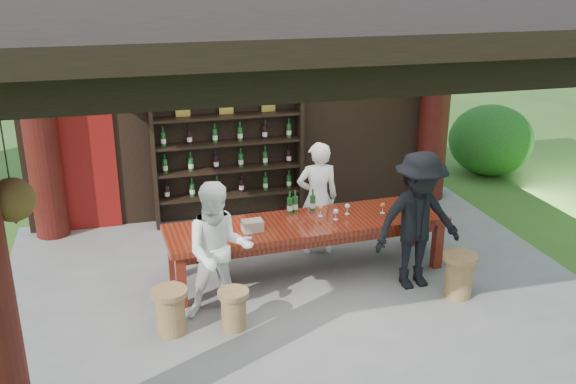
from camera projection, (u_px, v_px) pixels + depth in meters
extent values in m
plane|color=#2D5119|center=(296.00, 285.00, 8.30)|extent=(90.00, 90.00, 0.00)
cube|color=slate|center=(296.00, 289.00, 8.32)|extent=(7.40, 5.90, 0.10)
cube|color=black|center=(250.00, 114.00, 10.23)|extent=(7.00, 0.18, 3.30)
cube|color=maroon|center=(85.00, 167.00, 9.73)|extent=(0.95, 0.06, 2.00)
cylinder|color=#380C0A|center=(40.00, 130.00, 9.28)|extent=(0.50, 0.50, 3.30)
cylinder|color=#380C0A|center=(435.00, 105.00, 10.81)|extent=(0.50, 0.50, 3.30)
cube|color=black|center=(380.00, 72.00, 5.04)|extent=(6.70, 0.35, 0.35)
cube|color=black|center=(540.00, 30.00, 7.98)|extent=(0.30, 5.20, 0.30)
cube|color=black|center=(297.00, 14.00, 7.13)|extent=(7.50, 6.00, 0.20)
cylinder|color=black|center=(6.00, 156.00, 4.71)|extent=(0.01, 0.01, 0.75)
cone|color=black|center=(15.00, 213.00, 4.87)|extent=(0.32, 0.32, 0.18)
sphere|color=#1E5919|center=(12.00, 200.00, 4.83)|extent=(0.34, 0.34, 0.34)
cube|color=#4F1C0B|center=(308.00, 224.00, 8.40)|extent=(3.75, 1.12, 0.08)
cube|color=#4F1C0B|center=(307.00, 231.00, 8.44)|extent=(3.55, 0.96, 0.12)
cube|color=#4F1C0B|center=(181.00, 282.00, 7.70)|extent=(0.13, 0.13, 0.67)
cube|color=#4F1C0B|center=(437.00, 245.00, 8.69)|extent=(0.13, 0.13, 0.67)
cube|color=#4F1C0B|center=(172.00, 255.00, 8.38)|extent=(0.13, 0.13, 0.67)
cube|color=#4F1C0B|center=(411.00, 224.00, 9.36)|extent=(0.13, 0.13, 0.67)
cylinder|color=brown|center=(234.00, 312.00, 7.29)|extent=(0.29, 0.29, 0.42)
cylinder|color=brown|center=(233.00, 293.00, 7.20)|extent=(0.36, 0.36, 0.06)
cylinder|color=brown|center=(459.00, 278.00, 7.97)|extent=(0.34, 0.34, 0.50)
cylinder|color=brown|center=(461.00, 257.00, 7.87)|extent=(0.43, 0.43, 0.07)
cylinder|color=brown|center=(171.00, 314.00, 7.19)|extent=(0.33, 0.33, 0.48)
cylinder|color=brown|center=(169.00, 292.00, 7.10)|extent=(0.41, 0.41, 0.07)
imported|color=white|center=(318.00, 198.00, 9.00)|extent=(0.62, 0.43, 1.63)
imported|color=white|center=(219.00, 251.00, 7.36)|extent=(0.84, 0.67, 1.66)
imported|color=black|center=(418.00, 221.00, 8.01)|extent=(1.20, 0.73, 1.80)
cube|color=#BF6672|center=(252.00, 226.00, 8.07)|extent=(0.27, 0.19, 0.14)
ellipsoid|color=#194C14|center=(490.00, 145.00, 12.41)|extent=(1.60, 1.60, 1.36)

